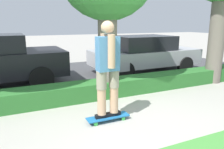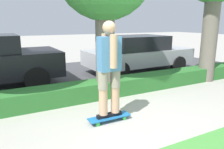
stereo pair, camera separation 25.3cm
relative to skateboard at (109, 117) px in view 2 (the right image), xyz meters
The scene contains 6 objects.
ground_plane 0.49m from the skateboard, 26.29° to the right, with size 60.00×60.00×0.00m, color #ADA89E.
street_asphalt 4.01m from the skateboard, 83.77° to the left, with size 14.55×5.00×0.01m.
hedge_row 1.46m from the skateboard, 72.55° to the left, with size 14.55×0.60×0.42m.
skateboard is the anchor object (origin of this frame).
skater_person 0.98m from the skateboard, 165.96° to the left, with size 0.52×0.47×1.80m.
parked_car_middle 4.63m from the skateboard, 48.86° to the left, with size 4.18×1.90×1.38m.
Camera 2 is at (-2.21, -3.27, 1.87)m, focal length 35.00 mm.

